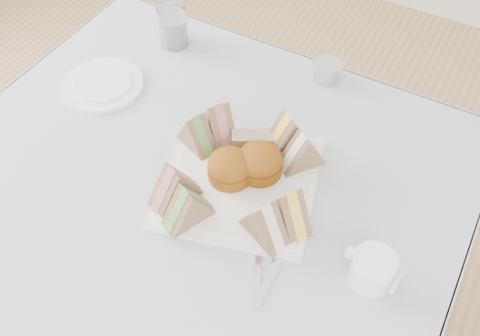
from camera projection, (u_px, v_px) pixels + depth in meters
The scene contains 20 objects.
table at pixel (190, 292), 1.30m from camera, with size 0.90×0.90×0.74m, color brown.
tablecloth at pixel (175, 202), 1.01m from camera, with size 1.02×1.02×0.01m, color silver.
serving_plate at pixel (240, 183), 1.03m from camera, with size 0.29×0.29×0.01m, color white.
sandwich_fl_a at pixel (174, 184), 0.96m from camera, with size 0.10×0.05×0.09m, color #9D795B, non-canonical shape.
sandwich_fl_b at pixel (188, 204), 0.93m from camera, with size 0.09×0.04×0.08m, color #9D795B, non-canonical shape.
sandwich_fr_a at pixel (289, 207), 0.93m from camera, with size 0.10×0.05×0.09m, color #9D795B, non-canonical shape.
sandwich_fr_b at pixel (265, 220), 0.91m from camera, with size 0.10×0.04×0.09m, color #9D795B, non-canonical shape.
sandwich_bl_a at pixel (196, 131), 1.05m from camera, with size 0.09×0.04×0.08m, color #9D795B, non-canonical shape.
sandwich_bl_b at pixel (219, 120), 1.06m from camera, with size 0.10×0.05×0.09m, color #9D795B, non-canonical shape.
sandwich_br_a at pixel (302, 150), 1.02m from camera, with size 0.09×0.04×0.08m, color #9D795B, non-canonical shape.
sandwich_br_b at pixel (287, 132), 1.04m from camera, with size 0.10×0.05×0.09m, color #9D795B, non-canonical shape.
scone_left at pixel (230, 167), 1.00m from camera, with size 0.09×0.09×0.06m, color #984914.
scone_right at pixel (260, 162), 1.01m from camera, with size 0.09×0.09×0.06m, color #984914.
pastry_slice at pixel (253, 141), 1.06m from camera, with size 0.08×0.03×0.04m, color tan.
side_plate at pixel (103, 85), 1.21m from camera, with size 0.18×0.18×0.01m, color white.
water_glass at pixel (173, 26), 1.27m from camera, with size 0.07×0.07×0.10m, color white.
tea_strainer at pixel (327, 72), 1.21m from camera, with size 0.07×0.07×0.04m, color #B4B7C7.
knife at pixel (278, 260), 0.92m from camera, with size 0.02×0.19×0.00m, color #B4B7C7.
fork at pixel (259, 250), 0.93m from camera, with size 0.01×0.19×0.00m, color #B4B7C7.
creamer_jug at pixel (372, 270), 0.88m from camera, with size 0.07×0.07×0.06m, color white.
Camera 1 is at (0.39, -0.46, 1.56)m, focal length 40.00 mm.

